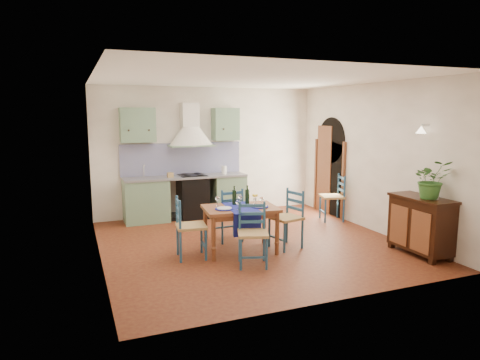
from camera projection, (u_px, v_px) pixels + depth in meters
name	position (u px, v px, depth m)	size (l,w,h in m)	color
floor	(252.00, 243.00, 7.44)	(5.00, 5.00, 0.00)	#47160F
back_wall	(190.00, 169.00, 9.21)	(5.00, 0.96, 2.80)	white
right_wall	(363.00, 160.00, 8.39)	(0.26, 5.00, 2.80)	white
left_wall	(97.00, 170.00, 6.31)	(0.04, 5.00, 2.80)	white
ceiling	(253.00, 78.00, 7.00)	(5.00, 5.00, 0.01)	white
dining_table	(241.00, 212.00, 6.89)	(1.24, 0.95, 1.06)	brown
chair_near	(253.00, 233.00, 6.30)	(0.55, 0.55, 0.93)	navy
chair_far	(229.00, 214.00, 7.51)	(0.46, 0.46, 0.95)	navy
chair_left	(189.00, 227.00, 6.61)	(0.50, 0.50, 0.96)	navy
chair_right	(288.00, 218.00, 7.14)	(0.55, 0.55, 0.97)	navy
chair_spare	(334.00, 197.00, 8.96)	(0.56, 0.56, 0.97)	navy
sideboard	(421.00, 223.00, 6.77)	(0.50, 1.05, 0.94)	black
potted_plant	(432.00, 179.00, 6.52)	(0.54, 0.47, 0.60)	#2F6226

